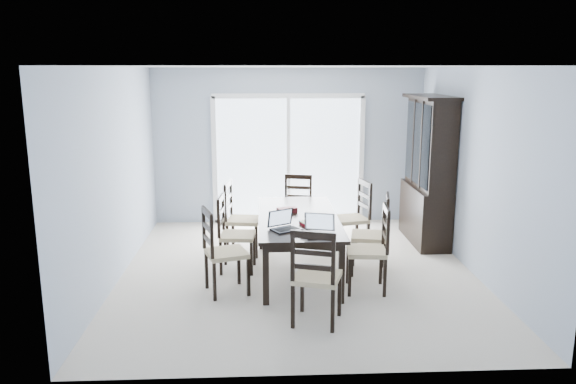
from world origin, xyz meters
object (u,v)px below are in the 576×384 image
chair_right_mid (378,225)px  hot_tub (267,183)px  chair_left_far (237,210)px  chair_end_near (315,267)px  chair_end_far (297,200)px  chair_left_mid (230,225)px  chair_left_near (218,242)px  laptop_silver (318,231)px  chair_right_near (375,239)px  chair_right_far (356,209)px  laptop_dark (286,226)px  china_hutch (428,172)px  game_box (287,210)px  cell_phone (312,239)px  dining_table (298,222)px

chair_right_mid → hot_tub: 3.90m
chair_left_far → chair_end_near: 2.54m
chair_end_near → chair_end_far: bearing=107.2°
chair_left_mid → chair_end_near: (0.94, -1.69, 0.03)m
chair_left_near → laptop_silver: 1.17m
chair_end_far → chair_right_near: bearing=122.4°
chair_left_far → chair_end_far: size_ratio=1.05×
chair_right_mid → chair_right_far: bearing=19.4°
laptop_dark → laptop_silver: bearing=-65.2°
china_hutch → chair_left_far: size_ratio=1.84×
game_box → laptop_dark: bearing=-93.3°
chair_end_far → hot_tub: size_ratio=0.55×
chair_left_near → laptop_dark: (0.79, 0.02, 0.18)m
laptop_dark → laptop_silver: (0.34, -0.24, 0.00)m
chair_right_mid → laptop_dark: 1.33m
game_box → chair_end_near: bearing=-83.5°
chair_end_far → chair_end_near: bearing=102.0°
chair_right_near → chair_end_far: (-0.78, 2.13, -0.02)m
chair_end_far → cell_phone: (0.00, -2.48, 0.15)m
dining_table → china_hutch: bearing=31.7°
china_hutch → chair_end_near: 3.45m
chair_left_near → chair_end_near: (1.04, -0.91, 0.01)m
chair_left_far → chair_right_mid: 2.02m
chair_left_far → laptop_silver: bearing=38.4°
china_hutch → laptop_dark: bearing=-139.5°
chair_right_mid → chair_right_far: chair_right_far is taller
chair_right_near → game_box: 1.31m
laptop_dark → chair_end_far: bearing=53.5°
chair_left_mid → hot_tub: bearing=176.3°
chair_right_mid → laptop_dark: (-1.19, -0.57, 0.18)m
laptop_silver → game_box: (-0.29, 1.07, -0.03)m
laptop_dark → hot_tub: (-0.17, 4.22, -0.35)m
chair_right_mid → hot_tub: (-1.36, 3.65, -0.17)m
chair_left_near → chair_right_mid: size_ratio=0.99×
dining_table → chair_left_mid: chair_left_mid is taller
china_hutch → game_box: (-2.15, -1.06, -0.29)m
china_hutch → hot_tub: 3.39m
chair_left_far → laptop_silver: chair_left_far is taller
chair_end_near → chair_right_near: bearing=66.7°
chair_end_near → laptop_dark: 0.98m
hot_tub → dining_table: bearing=-84.6°
china_hutch → chair_left_far: china_hutch is taller
chair_right_near → chair_right_far: 1.46m
chair_left_near → chair_end_far: chair_left_near is taller
chair_right_mid → chair_right_far: size_ratio=1.00×
game_box → hot_tub: bearing=93.6°
chair_end_near → game_box: bearing=114.1°
dining_table → chair_left_far: bearing=134.8°
chair_right_far → laptop_dark: size_ratio=3.01×
chair_left_far → chair_left_near: bearing=2.3°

